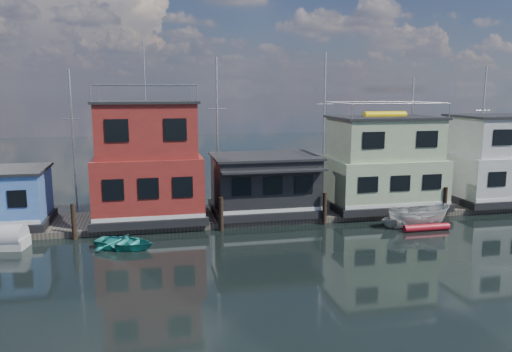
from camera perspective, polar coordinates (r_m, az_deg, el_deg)
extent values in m
plane|color=black|center=(24.92, 8.48, -11.40)|extent=(160.00, 160.00, 0.00)
cube|color=#595147|center=(35.80, 1.74, -4.35)|extent=(48.00, 5.00, 0.40)
cube|color=black|center=(34.71, -12.05, -4.26)|extent=(7.40, 5.90, 0.50)
cube|color=maroon|center=(34.26, -12.17, -0.82)|extent=(7.00, 5.50, 3.74)
cube|color=maroon|center=(33.80, -12.40, 5.19)|extent=(6.30, 4.95, 3.46)
cube|color=black|center=(33.70, -12.51, 8.25)|extent=(6.65, 5.23, 0.16)
cylinder|color=silver|center=(33.72, -12.64, 11.79)|extent=(0.08, 0.08, 4.00)
cube|color=black|center=(35.58, 0.96, -3.70)|extent=(7.40, 5.40, 0.50)
cube|color=black|center=(35.18, 0.97, -0.61)|extent=(7.00, 5.00, 3.40)
cube|color=black|center=(34.90, 0.98, 2.27)|extent=(7.30, 5.30, 0.16)
cube|color=black|center=(32.29, 2.10, 0.59)|extent=(7.00, 1.20, 0.12)
cube|color=black|center=(38.58, 14.12, -2.93)|extent=(8.40, 5.90, 0.50)
cube|color=#A2B88C|center=(38.23, 14.23, -0.28)|extent=(8.00, 5.50, 3.12)
cube|color=#A2B88C|center=(37.83, 14.42, 4.20)|extent=(7.20, 4.95, 2.88)
cube|color=black|center=(37.72, 14.52, 6.49)|extent=(7.60, 5.23, 0.16)
cylinder|color=yellow|center=(37.71, 14.53, 6.75)|extent=(3.20, 0.56, 0.56)
cube|color=black|center=(43.87, 25.93, -2.10)|extent=(8.40, 5.90, 0.50)
cube|color=silver|center=(43.57, 26.11, 0.23)|extent=(8.00, 5.50, 3.12)
cube|color=silver|center=(43.22, 26.41, 4.15)|extent=(7.20, 4.95, 2.88)
cube|color=black|center=(43.12, 26.57, 6.16)|extent=(7.60, 5.23, 0.16)
cylinder|color=#2D2116|center=(32.22, -20.11, -4.93)|extent=(0.28, 0.28, 2.20)
cylinder|color=#2D2116|center=(32.18, -4.00, -4.36)|extent=(0.28, 0.28, 2.20)
cylinder|color=#2D2116|center=(33.84, 7.84, -3.72)|extent=(0.28, 0.28, 2.20)
cylinder|color=#2D2116|center=(37.82, 20.79, -2.83)|extent=(0.28, 0.28, 2.20)
cylinder|color=silver|center=(40.27, -20.18, 3.93)|extent=(0.16, 0.16, 10.50)
cylinder|color=silver|center=(40.15, -20.32, 6.16)|extent=(1.40, 0.06, 0.06)
cylinder|color=silver|center=(40.18, -4.45, 5.21)|extent=(0.16, 0.16, 11.50)
cylinder|color=silver|center=(40.08, -4.48, 7.66)|extent=(1.40, 0.06, 0.06)
cylinder|color=silver|center=(42.31, 7.77, 5.72)|extent=(0.16, 0.16, 12.00)
cylinder|color=silver|center=(42.22, 7.83, 8.15)|extent=(1.40, 0.06, 0.06)
cylinder|color=silver|center=(45.72, 17.25, 4.41)|extent=(0.16, 0.16, 10.00)
cylinder|color=silver|center=(45.61, 17.35, 6.29)|extent=(1.40, 0.06, 0.06)
cylinder|color=silver|center=(49.48, 24.40, 4.94)|extent=(0.16, 0.16, 11.00)
cylinder|color=silver|center=(49.39, 24.53, 6.84)|extent=(1.40, 0.06, 0.06)
imported|color=silver|center=(34.29, 15.55, -4.62)|extent=(2.96, 2.76, 1.26)
imported|color=silver|center=(34.49, 18.08, -4.38)|extent=(4.28, 2.08, 1.59)
imported|color=teal|center=(29.71, -14.78, -7.35)|extent=(4.27, 3.82, 0.73)
cylinder|color=red|center=(34.07, 18.90, -5.59)|extent=(3.12, 0.46, 0.46)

